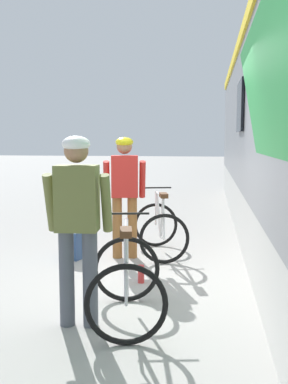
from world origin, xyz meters
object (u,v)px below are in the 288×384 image
(cyclist_near_in_red, at_px, (125,186))
(water_bottle_near_the_bikes, at_px, (141,274))
(cyclist_far_in_olive, at_px, (77,214))
(bicycle_far_silver, at_px, (126,280))
(backpack_on_platform, at_px, (71,246))
(bicycle_near_white, at_px, (160,228))

(cyclist_near_in_red, bearing_deg, water_bottle_near_the_bikes, -69.75)
(cyclist_near_in_red, bearing_deg, cyclist_far_in_olive, -89.46)
(cyclist_near_in_red, distance_m, cyclist_far_in_olive, 2.41)
(cyclist_near_in_red, relative_size, water_bottle_near_the_bikes, 8.16)
(bicycle_far_silver, bearing_deg, water_bottle_near_the_bikes, 91.69)
(cyclist_far_in_olive, bearing_deg, backpack_on_platform, 109.25)
(bicycle_near_white, distance_m, bicycle_far_silver, 2.50)
(cyclist_far_in_olive, height_order, water_bottle_near_the_bikes, cyclist_far_in_olive)
(backpack_on_platform, height_order, water_bottle_near_the_bikes, backpack_on_platform)
(bicycle_far_silver, relative_size, water_bottle_near_the_bikes, 5.47)
(bicycle_far_silver, xyz_separation_m, water_bottle_near_the_bikes, (-0.03, 1.15, -0.29))
(cyclist_near_in_red, height_order, cyclist_far_in_olive, same)
(bicycle_far_silver, distance_m, water_bottle_near_the_bikes, 1.19)
(cyclist_near_in_red, xyz_separation_m, cyclist_far_in_olive, (0.02, -2.41, 0.00))
(cyclist_far_in_olive, xyz_separation_m, bicycle_far_silver, (0.42, 0.15, -0.65))
(backpack_on_platform, xyz_separation_m, water_bottle_near_the_bikes, (1.16, -0.91, -0.09))
(cyclist_near_in_red, xyz_separation_m, bicycle_far_silver, (0.44, -2.26, -0.65))
(cyclist_far_in_olive, xyz_separation_m, water_bottle_near_the_bikes, (0.39, 1.30, -0.95))
(cyclist_near_in_red, height_order, bicycle_far_silver, cyclist_near_in_red)
(bicycle_near_white, bearing_deg, cyclist_far_in_olive, -99.99)
(cyclist_near_in_red, distance_m, bicycle_near_white, 0.85)
(cyclist_near_in_red, bearing_deg, bicycle_far_silver, -78.89)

